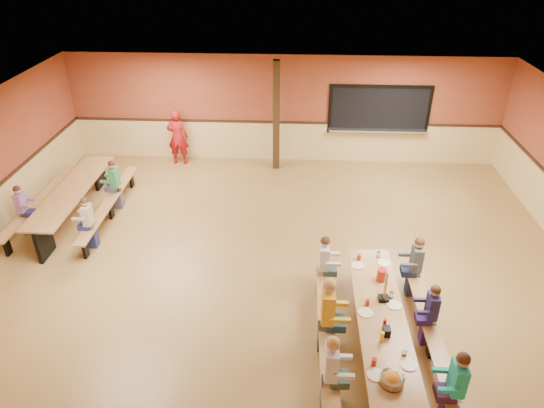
{
  "coord_description": "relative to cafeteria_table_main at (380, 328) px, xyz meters",
  "views": [
    {
      "loc": [
        0.35,
        -7.95,
        5.98
      ],
      "look_at": [
        -0.1,
        0.35,
        1.15
      ],
      "focal_mm": 32.0,
      "sensor_mm": 36.0,
      "label": 1
    }
  ],
  "objects": [
    {
      "name": "ground",
      "position": [
        -1.73,
        2.33,
        -0.53
      ],
      "size": [
        12.0,
        12.0,
        0.0
      ],
      "primitive_type": "plane",
      "color": "olive",
      "rests_on": "ground"
    },
    {
      "name": "room_envelope",
      "position": [
        -1.73,
        2.33,
        0.16
      ],
      "size": [
        12.04,
        10.04,
        3.02
      ],
      "color": "brown",
      "rests_on": "ground"
    },
    {
      "name": "kitchen_pass_through",
      "position": [
        0.87,
        7.29,
        0.96
      ],
      "size": [
        2.78,
        0.28,
        1.38
      ],
      "color": "black",
      "rests_on": "ground"
    },
    {
      "name": "structural_post",
      "position": [
        -1.93,
        6.73,
        0.97
      ],
      "size": [
        0.18,
        0.18,
        3.0
      ],
      "primitive_type": "cube",
      "color": "black",
      "rests_on": "ground"
    },
    {
      "name": "cafeteria_table_main",
      "position": [
        0.0,
        0.0,
        0.0
      ],
      "size": [
        1.91,
        3.7,
        0.74
      ],
      "color": "#9E6F3E",
      "rests_on": "ground"
    },
    {
      "name": "cafeteria_table_second",
      "position": [
        -6.47,
        3.83,
        0.0
      ],
      "size": [
        1.91,
        3.7,
        0.74
      ],
      "color": "#9E6F3E",
      "rests_on": "ground"
    },
    {
      "name": "seated_child_white_left",
      "position": [
        -0.83,
        -0.99,
        0.1
      ],
      "size": [
        0.39,
        0.32,
        1.26
      ],
      "primitive_type": null,
      "color": "silver",
      "rests_on": "ground"
    },
    {
      "name": "seated_adult_yellow",
      "position": [
        -0.83,
        0.08,
        0.15
      ],
      "size": [
        0.44,
        0.36,
        1.36
      ],
      "primitive_type": null,
      "color": "gold",
      "rests_on": "ground"
    },
    {
      "name": "seated_child_grey_left",
      "position": [
        -0.83,
        1.45,
        0.08
      ],
      "size": [
        0.37,
        0.3,
        1.21
      ],
      "primitive_type": null,
      "color": "silver",
      "rests_on": "ground"
    },
    {
      "name": "seated_child_teal_right",
      "position": [
        0.82,
        -1.15,
        0.09
      ],
      "size": [
        0.38,
        0.31,
        1.23
      ],
      "primitive_type": null,
      "color": "teal",
      "rests_on": "ground"
    },
    {
      "name": "seated_child_navy_right",
      "position": [
        0.82,
        0.28,
        0.05
      ],
      "size": [
        0.34,
        0.28,
        1.16
      ],
      "primitive_type": null,
      "color": "navy",
      "rests_on": "ground"
    },
    {
      "name": "seated_child_char_right",
      "position": [
        0.82,
        1.49,
        0.08
      ],
      "size": [
        0.37,
        0.3,
        1.22
      ],
      "primitive_type": null,
      "color": "#444B4D",
      "rests_on": "ground"
    },
    {
      "name": "seated_child_purple_sec",
      "position": [
        -7.29,
        3.13,
        0.05
      ],
      "size": [
        0.34,
        0.28,
        1.14
      ],
      "primitive_type": null,
      "color": "#905E93",
      "rests_on": "ground"
    },
    {
      "name": "seated_child_green_sec",
      "position": [
        -5.64,
        4.34,
        0.08
      ],
      "size": [
        0.37,
        0.3,
        1.21
      ],
      "primitive_type": null,
      "color": "#368057",
      "rests_on": "ground"
    },
    {
      "name": "seated_child_tan_sec",
      "position": [
        -5.64,
        2.67,
        0.05
      ],
      "size": [
        0.34,
        0.28,
        1.16
      ],
      "primitive_type": null,
      "color": "#ABA189",
      "rests_on": "ground"
    },
    {
      "name": "standing_woman",
      "position": [
        -4.7,
        6.88,
        0.27
      ],
      "size": [
        0.59,
        0.39,
        1.6
      ],
      "primitive_type": "imported",
      "rotation": [
        0.0,
        0.0,
        3.14
      ],
      "color": "#A41217",
      "rests_on": "ground"
    },
    {
      "name": "punch_pitcher",
      "position": [
        0.11,
        0.92,
        0.32
      ],
      "size": [
        0.16,
        0.16,
        0.22
      ],
      "primitive_type": "cylinder",
      "color": "#AC2017",
      "rests_on": "cafeteria_table_main"
    },
    {
      "name": "chip_bowl",
      "position": [
        -0.05,
        -1.22,
        0.29
      ],
      "size": [
        0.32,
        0.32,
        0.15
      ],
      "primitive_type": null,
      "color": "orange",
      "rests_on": "cafeteria_table_main"
    },
    {
      "name": "napkin_dispenser",
      "position": [
        0.02,
        -0.34,
        0.28
      ],
      "size": [
        0.1,
        0.14,
        0.13
      ],
      "primitive_type": "cube",
      "color": "black",
      "rests_on": "cafeteria_table_main"
    },
    {
      "name": "condiment_mustard",
      "position": [
        -0.07,
        -0.48,
        0.3
      ],
      "size": [
        0.06,
        0.06,
        0.17
      ],
      "primitive_type": "cylinder",
      "color": "yellow",
      "rests_on": "cafeteria_table_main"
    },
    {
      "name": "condiment_ketchup",
      "position": [
        0.0,
        -0.21,
        0.3
      ],
      "size": [
        0.06,
        0.06,
        0.17
      ],
      "primitive_type": "cylinder",
      "color": "#B2140F",
      "rests_on": "cafeteria_table_main"
    },
    {
      "name": "table_paddle",
      "position": [
        0.08,
        0.42,
        0.35
      ],
      "size": [
        0.16,
        0.16,
        0.56
      ],
      "color": "black",
      "rests_on": "cafeteria_table_main"
    },
    {
      "name": "place_settings",
      "position": [
        -0.0,
        0.0,
        0.27
      ],
      "size": [
        0.65,
        3.3,
        0.11
      ],
      "primitive_type": null,
      "color": "beige",
      "rests_on": "cafeteria_table_main"
    }
  ]
}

